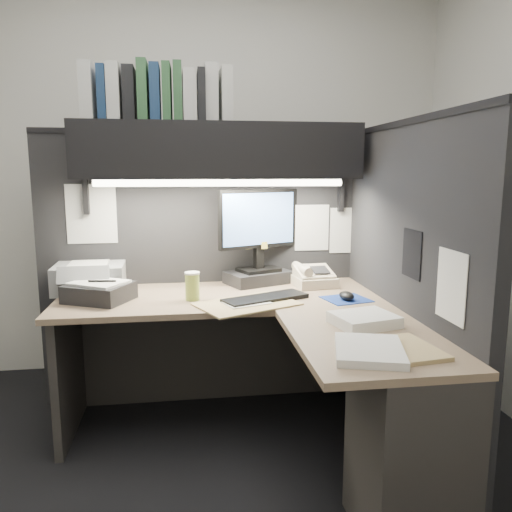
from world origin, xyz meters
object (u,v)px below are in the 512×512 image
Objects in this scene: telephone at (313,278)px; coffee_cup at (192,287)px; printer at (90,277)px; overhead_shelf at (219,151)px; keyboard at (265,298)px; desk at (300,385)px; notebook_stack at (99,292)px; monitor at (259,247)px.

telephone is 0.74m from coffee_cup.
overhead_shelf is at bearing -4.27° from printer.
coffee_cup is at bearing -121.18° from overhead_shelf.
keyboard is at bearing -58.68° from overhead_shelf.
printer is (-0.56, 0.30, 0.01)m from coffee_cup.
notebook_stack is at bearing 150.64° from desk.
telephone reaches higher than keyboard.
printer is (-0.94, 0.37, 0.06)m from keyboard.
monitor is at bearing 40.47° from coffee_cup.
desk is 0.82m from telephone.
desk is at bearing -45.76° from coffee_cup.
notebook_stack reaches higher than keyboard.
monitor is 0.37m from telephone.
monitor is at bearing 154.70° from telephone.
keyboard is at bearing -144.33° from telephone.
coffee_cup is 0.64m from printer.
coffee_cup is (-0.71, -0.23, 0.02)m from telephone.
overhead_shelf reaches higher than telephone.
coffee_cup is 0.46× the size of notebook_stack.
coffee_cup is (-0.47, 0.48, 0.36)m from desk.
overhead_shelf reaches higher than keyboard.
monitor is at bearing 15.95° from overhead_shelf.
printer is at bearing 134.96° from keyboard.
keyboard is (-0.03, -0.41, -0.21)m from monitor.
monitor is at bearing 62.63° from keyboard.
keyboard is 0.45m from telephone.
coffee_cup reaches higher than telephone.
coffee_cup is (-0.17, -0.27, -0.70)m from overhead_shelf.
coffee_cup reaches higher than desk.
telephone is at bearing -41.84° from monitor.
overhead_shelf is 0.86m from keyboard.
overhead_shelf is at bearing 97.63° from keyboard.
monitor reaches higher than printer.
monitor is 0.97m from printer.
telephone is at bearing 71.36° from desk.
overhead_shelf reaches higher than desk.
printer is at bearing 177.95° from overhead_shelf.
monitor is 0.46m from keyboard.
desk is 3.05× the size of monitor.
overhead_shelf is 6.51× the size of telephone.
desk is at bearing -100.87° from keyboard.
overhead_shelf is 0.90m from telephone.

